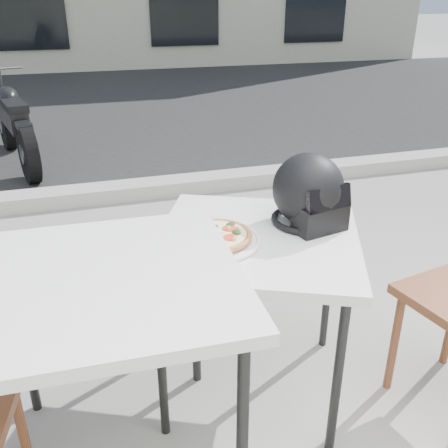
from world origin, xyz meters
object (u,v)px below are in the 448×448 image
object	(u,v)px
cafe_table_main	(257,251)
cafe_table_side	(109,294)
helmet	(309,194)
pizza	(215,235)
motorcycle	(14,125)
plate	(215,240)

from	to	relation	value
cafe_table_main	cafe_table_side	xyz separation A→B (m)	(-0.59, -0.23, 0.05)
helmet	pizza	bearing A→B (deg)	176.30
motorcycle	plate	bearing A→B (deg)	-87.77
cafe_table_main	motorcycle	xyz separation A→B (m)	(-1.19, 3.72, -0.27)
plate	pizza	distance (m)	0.02
motorcycle	helmet	bearing A→B (deg)	-81.81
plate	helmet	xyz separation A→B (m)	(0.41, 0.06, 0.12)
cafe_table_side	motorcycle	world-z (taller)	motorcycle
helmet	motorcycle	distance (m)	3.97
pizza	motorcycle	xyz separation A→B (m)	(-1.02, 3.73, -0.37)
plate	helmet	bearing A→B (deg)	8.32
cafe_table_main	pizza	size ratio (longest dim) A/B	3.18
cafe_table_main	plate	size ratio (longest dim) A/B	2.75
helmet	motorcycle	world-z (taller)	helmet
pizza	motorcycle	distance (m)	3.89
helmet	cafe_table_side	xyz separation A→B (m)	(-0.82, -0.28, -0.14)
helmet	cafe_table_side	size ratio (longest dim) A/B	0.40
pizza	cafe_table_side	world-z (taller)	same
plate	helmet	world-z (taller)	helmet
cafe_table_main	helmet	distance (m)	0.31
plate	motorcycle	world-z (taller)	motorcycle
plate	helmet	distance (m)	0.43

